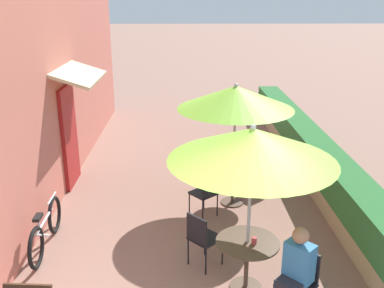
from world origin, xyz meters
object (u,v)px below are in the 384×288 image
cafe_chair_near_left (300,278)px  coffee_cup_mid (239,164)px  patio_table_near (247,253)px  cafe_chair_near_right (202,236)px  seated_patron_near_left (296,270)px  bicycle_leaning (46,229)px  coffee_cup_near (254,240)px  patio_umbrella_mid (236,97)px  patio_table_mid (233,177)px  cafe_chair_mid_left (206,191)px  patio_umbrella_near (252,145)px  cafe_chair_mid_right (256,167)px

cafe_chair_near_left → coffee_cup_mid: bearing=-36.9°
patio_table_near → cafe_chair_near_right: 0.77m
seated_patron_near_left → bicycle_leaning: seated_patron_near_left is taller
coffee_cup_near → patio_umbrella_mid: (0.02, 2.61, 1.32)m
coffee_cup_mid → patio_table_mid: bearing=-152.8°
cafe_chair_near_right → bicycle_leaning: 2.51m
patio_table_mid → coffee_cup_mid: size_ratio=9.46×
seated_patron_near_left → cafe_chair_near_right: bearing=1.5°
patio_table_mid → cafe_chair_mid_left: bearing=-134.1°
coffee_cup_near → patio_table_mid: coffee_cup_near is taller
patio_umbrella_near → cafe_chair_near_right: 1.75m
cafe_chair_near_left → seated_patron_near_left: 0.20m
cafe_chair_mid_left → patio_umbrella_near: bearing=-117.7°
coffee_cup_near → bicycle_leaning: 3.32m
patio_umbrella_near → patio_umbrella_mid: same height
patio_umbrella_mid → cafe_chair_mid_right: bearing=45.9°
seated_patron_near_left → patio_table_mid: size_ratio=1.47×
patio_umbrella_near → patio_umbrella_mid: bearing=87.9°
patio_umbrella_near → cafe_chair_mid_left: (-0.44, 2.00, -1.58)m
patio_table_near → cafe_chair_near_right: (-0.58, 0.50, -0.04)m
patio_umbrella_mid → cafe_chair_mid_left: bearing=-134.1°
cafe_chair_mid_right → bicycle_leaning: (-3.65, -2.06, -0.18)m
coffee_cup_near → coffee_cup_mid: (0.13, 2.67, 0.00)m
cafe_chair_near_left → seated_patron_near_left: seated_patron_near_left is taller
patio_umbrella_mid → seated_patron_near_left: bearing=-82.5°
bicycle_leaning → cafe_chair_mid_right: bearing=28.6°
cafe_chair_near_right → patio_umbrella_mid: bearing=118.0°
cafe_chair_near_right → cafe_chair_mid_right: size_ratio=1.00×
coffee_cup_near → patio_table_near: bearing=146.5°
coffee_cup_near → bicycle_leaning: coffee_cup_near is taller
cafe_chair_near_right → cafe_chair_mid_right: (1.21, 2.61, 0.00)m
patio_umbrella_mid → cafe_chair_mid_left: (-0.54, -0.55, -1.58)m
cafe_chair_near_right → coffee_cup_mid: (0.79, 2.12, 0.26)m
seated_patron_near_left → patio_umbrella_near: bearing=-2.6°
coffee_cup_near → cafe_chair_mid_left: cafe_chair_mid_left is taller
seated_patron_near_left → cafe_chair_mid_left: 2.75m
patio_table_near → cafe_chair_near_left: bearing=-40.6°
seated_patron_near_left → patio_umbrella_mid: 3.46m
seated_patron_near_left → patio_table_near: bearing=-2.6°
coffee_cup_mid → cafe_chair_mid_left: bearing=-136.8°
coffee_cup_near → cafe_chair_mid_left: bearing=104.2°
patio_umbrella_near → coffee_cup_near: patio_umbrella_near is taller
patio_table_mid → bicycle_leaning: patio_table_mid is taller
cafe_chair_near_left → cafe_chair_mid_right: 3.61m
cafe_chair_mid_right → bicycle_leaning: 4.20m
cafe_chair_near_right → patio_table_near: bearing=5.7°
cafe_chair_near_left → patio_umbrella_mid: size_ratio=0.37×
patio_umbrella_mid → bicycle_leaning: patio_umbrella_mid is taller
patio_umbrella_near → cafe_chair_near_right: bearing=139.4°
cafe_chair_mid_left → cafe_chair_mid_right: 1.54m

